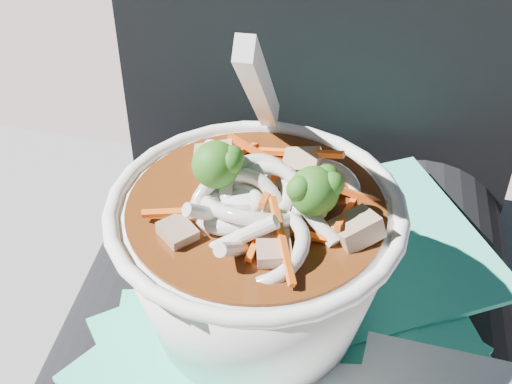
# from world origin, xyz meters

# --- Properties ---
(person_body) EXTENTS (0.34, 0.94, 0.99)m
(person_body) POSITION_xyz_m (-0.00, 0.09, 0.54)
(person_body) COLOR black
(person_body) RESTS_ON ground
(plastic_bag) EXTENTS (0.29, 0.36, 0.02)m
(plastic_bag) POSITION_xyz_m (0.01, 0.01, 0.60)
(plastic_bag) COLOR #32D0A7
(plastic_bag) RESTS_ON lap
(udon_bowl) EXTENTS (0.17, 0.17, 0.20)m
(udon_bowl) POSITION_xyz_m (-0.02, 0.02, 0.67)
(udon_bowl) COLOR white
(udon_bowl) RESTS_ON plastic_bag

